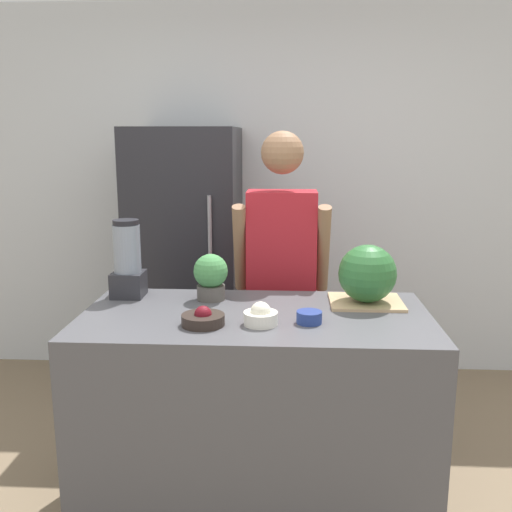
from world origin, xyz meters
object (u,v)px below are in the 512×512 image
object	(u,v)px
bowl_cherries	(203,319)
potted_plant	(211,276)
refrigerator	(187,262)
person	(281,286)
bowl_cream	(261,316)
bowl_small_blue	(309,317)
watermelon	(367,274)
blender	(128,261)

from	to	relation	value
bowl_cherries	potted_plant	bearing A→B (deg)	92.59
refrigerator	person	bearing A→B (deg)	-46.61
bowl_cream	bowl_small_blue	distance (m)	0.20
watermelon	bowl_cream	world-z (taller)	watermelon
refrigerator	bowl_small_blue	xyz separation A→B (m)	(0.76, -1.42, 0.09)
bowl_cherries	bowl_cream	xyz separation A→B (m)	(0.24, 0.02, 0.01)
watermelon	bowl_cream	bearing A→B (deg)	-146.43
person	blender	bearing A→B (deg)	-151.56
bowl_cream	bowl_small_blue	world-z (taller)	bowl_cream
refrigerator	person	xyz separation A→B (m)	(0.64, -0.67, 0.02)
person	potted_plant	world-z (taller)	person
bowl_cream	blender	distance (m)	0.77
watermelon	bowl_cream	xyz separation A→B (m)	(-0.47, -0.31, -0.11)
person	potted_plant	bearing A→B (deg)	-127.29
blender	bowl_small_blue	bearing A→B (deg)	-22.63
bowl_cherries	bowl_cream	distance (m)	0.24
refrigerator	watermelon	distance (m)	1.55
refrigerator	potted_plant	world-z (taller)	refrigerator
watermelon	potted_plant	xyz separation A→B (m)	(-0.72, 0.04, -0.03)
refrigerator	bowl_cream	distance (m)	1.56
person	bowl_small_blue	size ratio (longest dim) A/B	16.34
refrigerator	blender	world-z (taller)	refrigerator
bowl_small_blue	person	bearing A→B (deg)	99.41
bowl_cherries	blender	size ratio (longest dim) A/B	0.48
potted_plant	refrigerator	bearing A→B (deg)	105.66
bowl_cherries	watermelon	bearing A→B (deg)	25.13
bowl_cream	bowl_small_blue	size ratio (longest dim) A/B	1.33
person	watermelon	distance (m)	0.64
bowl_cherries	bowl_small_blue	xyz separation A→B (m)	(0.43, 0.05, -0.00)
person	bowl_cream	world-z (taller)	person
bowl_cherries	blender	xyz separation A→B (m)	(-0.42, 0.41, 0.15)
potted_plant	bowl_cream	bearing A→B (deg)	-54.56
bowl_small_blue	bowl_cherries	bearing A→B (deg)	-173.49
watermelon	bowl_cream	size ratio (longest dim) A/B	1.87
bowl_small_blue	potted_plant	distance (m)	0.56
refrigerator	watermelon	size ratio (longest dim) A/B	6.65
bowl_cream	potted_plant	size ratio (longest dim) A/B	0.64
blender	potted_plant	size ratio (longest dim) A/B	1.70
person	bowl_cream	distance (m)	0.79
bowl_cream	bowl_cherries	bearing A→B (deg)	-175.49
refrigerator	person	distance (m)	0.93
blender	refrigerator	bearing A→B (deg)	84.93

